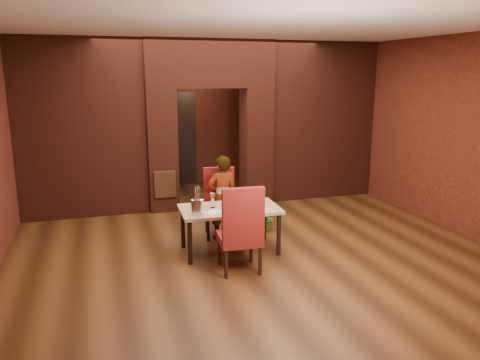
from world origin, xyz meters
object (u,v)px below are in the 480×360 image
object	(u,v)px
wine_glass_c	(249,201)
wine_bucket	(197,207)
chair_far	(220,204)
person_seated	(222,197)
chair_near	(239,228)
wine_glass_a	(213,201)
wine_glass_b	(235,199)
dining_table	(230,230)
water_bottle	(198,197)
potted_plant	(266,217)

from	to	relation	value
wine_glass_c	wine_bucket	world-z (taller)	wine_bucket
chair_far	person_seated	xyz separation A→B (m)	(0.02, -0.06, 0.12)
chair_near	wine_glass_a	distance (m)	0.80
chair_near	wine_glass_b	xyz separation A→B (m)	(0.18, 0.81, 0.17)
person_seated	chair_far	bearing A→B (deg)	-80.98
dining_table	wine_glass_b	xyz separation A→B (m)	(0.11, 0.13, 0.43)
chair_near	water_bottle	xyz separation A→B (m)	(-0.38, 0.80, 0.24)
potted_plant	wine_bucket	bearing A→B (deg)	-145.82
chair_far	wine_glass_b	bearing A→B (deg)	-71.86
chair_near	water_bottle	distance (m)	0.92
chair_far	wine_glass_a	xyz separation A→B (m)	(-0.27, -0.60, 0.23)
chair_near	wine_glass_a	size ratio (longest dim) A/B	5.55
chair_far	wine_glass_b	world-z (taller)	chair_far
wine_glass_c	chair_near	bearing A→B (deg)	-118.85
chair_near	wine_bucket	world-z (taller)	chair_near
wine_glass_c	wine_glass_b	bearing A→B (deg)	126.23
wine_glass_b	water_bottle	size ratio (longest dim) A/B	0.56
dining_table	potted_plant	size ratio (longest dim) A/B	3.18
dining_table	chair_near	xyz separation A→B (m)	(-0.06, -0.68, 0.26)
water_bottle	potted_plant	size ratio (longest dim) A/B	0.75
wine_glass_a	wine_glass_c	bearing A→B (deg)	-16.72
wine_bucket	wine_glass_b	bearing A→B (deg)	25.27
chair_near	wine_glass_c	world-z (taller)	chair_near
wine_bucket	water_bottle	size ratio (longest dim) A/B	0.62
wine_glass_b	potted_plant	xyz separation A→B (m)	(0.74, 0.63, -0.54)
wine_glass_a	potted_plant	world-z (taller)	wine_glass_a
wine_bucket	water_bottle	bearing A→B (deg)	76.48
chair_near	wine_glass_b	distance (m)	0.85
wine_bucket	water_bottle	distance (m)	0.30
person_seated	wine_glass_c	size ratio (longest dim) A/B	7.17
chair_far	wine_bucket	bearing A→B (deg)	-113.23
chair_near	person_seated	world-z (taller)	person_seated
dining_table	person_seated	xyz separation A→B (m)	(0.05, 0.61, 0.33)
wine_glass_a	chair_near	bearing A→B (deg)	-77.20
dining_table	wine_bucket	distance (m)	0.70
person_seated	wine_glass_b	bearing A→B (deg)	92.24
wine_bucket	potted_plant	distance (m)	1.74
chair_far	water_bottle	xyz separation A→B (m)	(-0.48, -0.56, 0.29)
person_seated	wine_glass_c	bearing A→B (deg)	102.26
chair_near	wine_glass_c	xyz separation A→B (m)	(0.33, 0.60, 0.17)
person_seated	wine_glass_b	xyz separation A→B (m)	(0.06, -0.48, 0.10)
water_bottle	chair_near	bearing A→B (deg)	-64.65
person_seated	wine_glass_b	world-z (taller)	person_seated
water_bottle	potted_plant	world-z (taller)	water_bottle
wine_glass_c	water_bottle	xyz separation A→B (m)	(-0.71, 0.20, 0.08)
chair_far	chair_near	bearing A→B (deg)	-84.29
dining_table	water_bottle	size ratio (longest dim) A/B	4.26
wine_glass_a	wine_glass_c	xyz separation A→B (m)	(0.50, -0.15, -0.01)
chair_near	potted_plant	bearing A→B (deg)	-118.71
chair_near	person_seated	size ratio (longest dim) A/B	0.89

